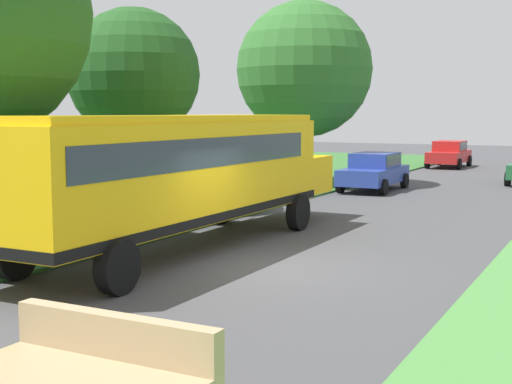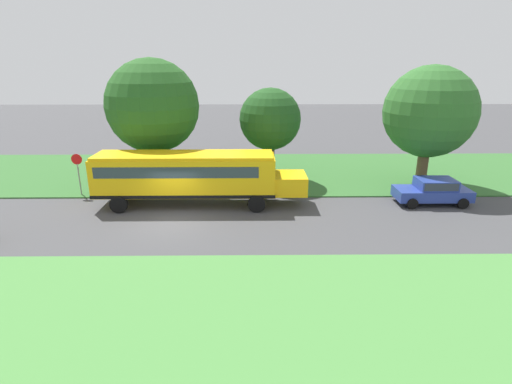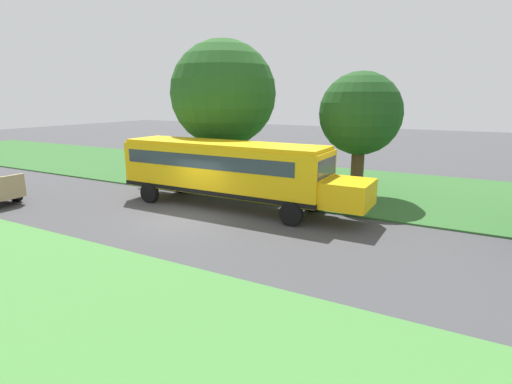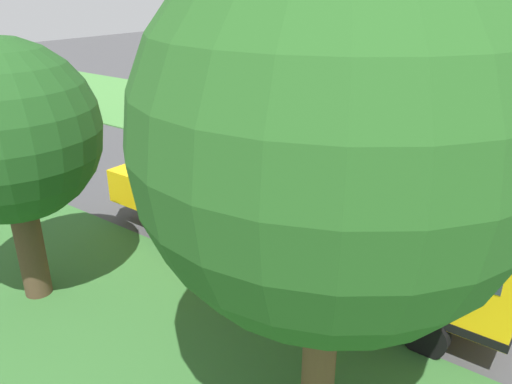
% 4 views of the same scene
% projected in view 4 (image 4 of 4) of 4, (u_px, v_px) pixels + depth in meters
% --- Properties ---
extents(ground_plane, '(120.00, 120.00, 0.00)m').
position_uv_depth(ground_plane, '(366.00, 242.00, 15.77)').
color(ground_plane, '#424244').
extents(grass_far_side, '(10.00, 80.00, 0.07)m').
position_uv_depth(grass_far_side, '(452.00, 164.00, 22.41)').
color(grass_far_side, '#47843D').
rests_on(grass_far_side, ground).
extents(school_bus, '(2.84, 12.42, 3.16)m').
position_uv_depth(school_bus, '(303.00, 211.00, 13.39)').
color(school_bus, yellow).
rests_on(school_bus, ground).
extents(car_blue_nearest, '(2.02, 4.40, 1.56)m').
position_uv_depth(car_blue_nearest, '(15.00, 148.00, 21.76)').
color(car_blue_nearest, '#283D93').
rests_on(car_blue_nearest, ground).
extents(car_green_middle, '(2.02, 4.40, 1.56)m').
position_uv_depth(car_green_middle, '(52.00, 106.00, 29.16)').
color(car_green_middle, '#236038').
rests_on(car_green_middle, ground).
extents(oak_tree_beside_bus, '(6.12, 6.12, 8.52)m').
position_uv_depth(oak_tree_beside_bus, '(327.00, 128.00, 7.43)').
color(oak_tree_beside_bus, brown).
rests_on(oak_tree_beside_bus, ground).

